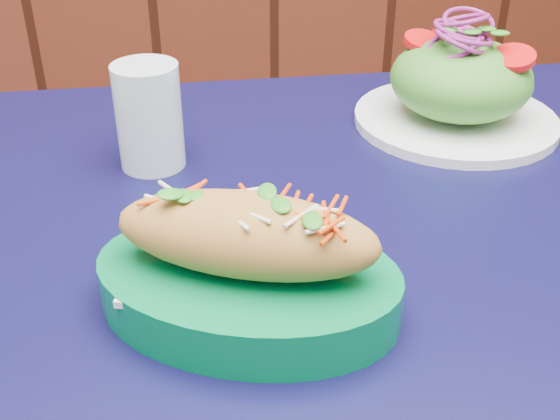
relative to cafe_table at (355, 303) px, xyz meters
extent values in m
cube|color=black|center=(0.00, 0.00, 0.07)|extent=(0.83, 0.83, 0.03)
cylinder|color=black|center=(-0.34, 0.32, -0.30)|extent=(0.04, 0.04, 0.72)
cylinder|color=black|center=(0.32, 0.34, -0.30)|extent=(0.04, 0.04, 0.72)
cube|color=white|center=(-0.11, -0.11, 0.12)|extent=(0.20, 0.14, 0.01)
ellipsoid|color=#BE863C|center=(-0.11, -0.11, 0.16)|extent=(0.21, 0.13, 0.06)
cylinder|color=white|center=(0.16, 0.22, 0.09)|extent=(0.24, 0.24, 0.01)
ellipsoid|color=#4C992D|center=(0.16, 0.22, 0.15)|extent=(0.17, 0.17, 0.09)
cylinder|color=red|center=(0.21, 0.19, 0.19)|extent=(0.05, 0.05, 0.01)
cylinder|color=red|center=(0.12, 0.25, 0.19)|extent=(0.05, 0.05, 0.01)
cylinder|color=red|center=(0.16, 0.27, 0.19)|extent=(0.05, 0.05, 0.01)
torus|color=#921F77|center=(0.16, 0.22, 0.20)|extent=(0.06, 0.06, 0.01)
torus|color=#921F77|center=(0.16, 0.22, 0.20)|extent=(0.06, 0.06, 0.01)
torus|color=#921F77|center=(0.16, 0.22, 0.20)|extent=(0.06, 0.06, 0.01)
torus|color=#921F77|center=(0.16, 0.22, 0.21)|extent=(0.06, 0.06, 0.01)
torus|color=#921F77|center=(0.16, 0.22, 0.21)|extent=(0.06, 0.06, 0.01)
torus|color=#921F77|center=(0.16, 0.22, 0.22)|extent=(0.06, 0.06, 0.01)
cylinder|color=silver|center=(-0.20, 0.15, 0.14)|extent=(0.07, 0.07, 0.11)
camera|label=1|loc=(-0.13, -0.54, 0.44)|focal=45.00mm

